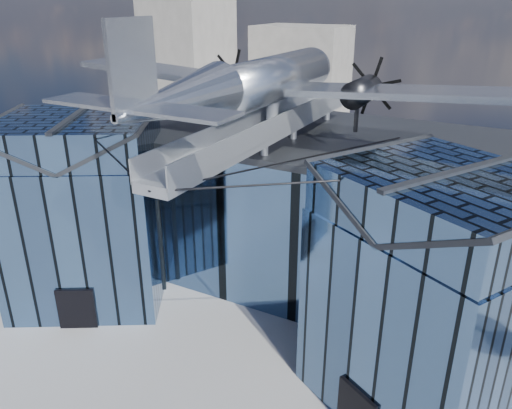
% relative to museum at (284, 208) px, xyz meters
% --- Properties ---
extents(ground_plane, '(120.00, 120.00, 0.00)m').
position_rel_museum_xyz_m(ground_plane, '(-0.00, -5.82, -5.54)').
color(ground_plane, gray).
extents(museum, '(32.88, 24.50, 17.60)m').
position_rel_museum_xyz_m(museum, '(0.00, 0.00, 0.00)').
color(museum, '#436088').
rests_on(museum, ground).
extents(bg_towers, '(77.00, 24.50, 26.00)m').
position_rel_museum_xyz_m(bg_towers, '(1.45, 44.67, 4.47)').
color(bg_towers, gray).
rests_on(bg_towers, ground).
extents(tree_side_w, '(3.69, 3.69, 4.75)m').
position_rel_museum_xyz_m(tree_side_w, '(-28.44, 0.02, -2.32)').
color(tree_side_w, '#302013').
rests_on(tree_side_w, ground).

